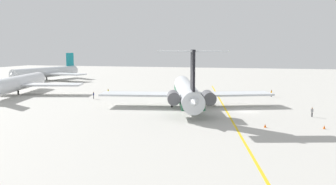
{
  "coord_description": "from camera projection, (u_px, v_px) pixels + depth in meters",
  "views": [
    {
      "loc": [
        -73.84,
        -3.85,
        12.16
      ],
      "look_at": [
        3.18,
        16.45,
        2.8
      ],
      "focal_mm": 40.53,
      "sensor_mm": 36.0,
      "label": 1
    }
  ],
  "objects": [
    {
      "name": "safety_cone_tail",
      "position": [
        265.0,
        126.0,
        58.32
      ],
      "size": [
        0.4,
        0.4,
        0.55
      ],
      "primitive_type": "cone",
      "color": "#EA590F",
      "rests_on": "ground"
    },
    {
      "name": "ground_crew_starboard",
      "position": [
        94.0,
        94.0,
        91.02
      ],
      "size": [
        0.43,
        0.27,
        1.7
      ],
      "rotation": [
        0.0,
        0.0,
        1.58
      ],
      "color": "black",
      "rests_on": "ground"
    },
    {
      "name": "ground_crew_near_tail",
      "position": [
        271.0,
        93.0,
        94.55
      ],
      "size": [
        0.43,
        0.28,
        1.77
      ],
      "rotation": [
        0.0,
        0.0,
        5.05
      ],
      "color": "black",
      "rests_on": "ground"
    },
    {
      "name": "airliner_mid_right",
      "position": [
        45.0,
        72.0,
        143.12
      ],
      "size": [
        34.04,
        33.86,
        10.19
      ],
      "rotation": [
        0.0,
        0.0,
        2.96
      ],
      "color": "silver",
      "rests_on": "ground"
    },
    {
      "name": "ground",
      "position": [
        246.0,
        111.0,
        73.31
      ],
      "size": [
        321.81,
        321.81,
        0.0
      ],
      "primitive_type": "plane",
      "color": "#B7B5AD"
    },
    {
      "name": "ground_crew_portside",
      "position": [
        312.0,
        111.0,
        67.14
      ],
      "size": [
        0.27,
        0.43,
        1.71
      ],
      "rotation": [
        0.0,
        0.0,
        0.01
      ],
      "color": "black",
      "rests_on": "ground"
    },
    {
      "name": "airliner_mid_left",
      "position": [
        19.0,
        83.0,
        100.51
      ],
      "size": [
        33.72,
        33.67,
        10.17
      ],
      "rotation": [
        0.0,
        0.0,
        0.25
      ],
      "color": "silver",
      "rests_on": "ground"
    },
    {
      "name": "safety_cone_nose",
      "position": [
        324.0,
        127.0,
        57.3
      ],
      "size": [
        0.4,
        0.4,
        0.55
      ],
      "primitive_type": "cone",
      "color": "#EA590F",
      "rests_on": "ground"
    },
    {
      "name": "safety_cone_wingtip",
      "position": [
        127.0,
        93.0,
        100.29
      ],
      "size": [
        0.4,
        0.4,
        0.55
      ],
      "primitive_type": "cone",
      "color": "#EA590F",
      "rests_on": "ground"
    },
    {
      "name": "main_jetliner",
      "position": [
        187.0,
        92.0,
        77.99
      ],
      "size": [
        40.2,
        36.02,
        11.91
      ],
      "rotation": [
        0.0,
        0.0,
        0.27
      ],
      "color": "silver",
      "rests_on": "ground"
    },
    {
      "name": "taxiway_centreline",
      "position": [
        225.0,
        108.0,
        77.49
      ],
      "size": [
        88.53,
        18.19,
        0.01
      ],
      "primitive_type": "cube",
      "rotation": [
        0.0,
        0.0,
        0.2
      ],
      "color": "gold",
      "rests_on": "ground"
    },
    {
      "name": "ground_crew_near_nose",
      "position": [
        108.0,
        91.0,
        98.07
      ],
      "size": [
        0.41,
        0.27,
        1.66
      ],
      "rotation": [
        0.0,
        0.0,
        1.82
      ],
      "color": "black",
      "rests_on": "ground"
    }
  ]
}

